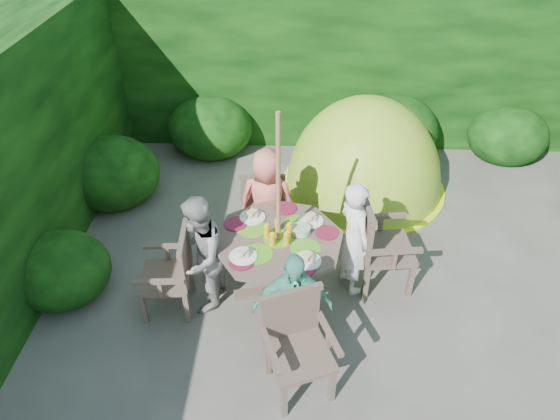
{
  "coord_description": "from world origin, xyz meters",
  "views": [
    {
      "loc": [
        -0.82,
        -3.58,
        4.09
      ],
      "look_at": [
        -0.99,
        0.67,
        0.85
      ],
      "focal_mm": 32.0,
      "sensor_mm": 36.0,
      "label": 1
    }
  ],
  "objects_px": {
    "garden_chair_back": "(263,200)",
    "parasol_pole": "(278,214)",
    "garden_chair_left": "(173,272)",
    "patio_table": "(279,248)",
    "garden_chair_right": "(378,243)",
    "garden_chair_front": "(297,343)",
    "child_back": "(267,202)",
    "child_right": "(354,238)",
    "dome_tent": "(361,187)",
    "child_left": "(200,255)",
    "child_front": "(292,308)"
  },
  "relations": [
    {
      "from": "parasol_pole",
      "to": "child_back",
      "type": "distance_m",
      "value": 0.91
    },
    {
      "from": "parasol_pole",
      "to": "dome_tent",
      "type": "xyz_separation_m",
      "value": [
        1.1,
        2.12,
        -1.1
      ]
    },
    {
      "from": "garden_chair_right",
      "to": "child_left",
      "type": "relative_size",
      "value": 0.78
    },
    {
      "from": "garden_chair_back",
      "to": "child_right",
      "type": "bearing_deg",
      "value": 135.34
    },
    {
      "from": "child_right",
      "to": "dome_tent",
      "type": "distance_m",
      "value": 2.1
    },
    {
      "from": "parasol_pole",
      "to": "garden_chair_right",
      "type": "height_order",
      "value": "parasol_pole"
    },
    {
      "from": "patio_table",
      "to": "garden_chair_left",
      "type": "bearing_deg",
      "value": -167.71
    },
    {
      "from": "garden_chair_back",
      "to": "child_front",
      "type": "relative_size",
      "value": 0.72
    },
    {
      "from": "garden_chair_right",
      "to": "child_back",
      "type": "bearing_deg",
      "value": 58.62
    },
    {
      "from": "parasol_pole",
      "to": "garden_chair_front",
      "type": "distance_m",
      "value": 1.24
    },
    {
      "from": "garden_chair_front",
      "to": "dome_tent",
      "type": "xyz_separation_m",
      "value": [
        0.9,
        3.19,
        -0.52
      ]
    },
    {
      "from": "garden_chair_right",
      "to": "garden_chair_back",
      "type": "xyz_separation_m",
      "value": [
        -1.3,
        0.85,
        -0.08
      ]
    },
    {
      "from": "garden_chair_right",
      "to": "garden_chair_back",
      "type": "relative_size",
      "value": 1.17
    },
    {
      "from": "patio_table",
      "to": "child_left",
      "type": "distance_m",
      "value": 0.8
    },
    {
      "from": "garden_chair_left",
      "to": "child_back",
      "type": "xyz_separation_m",
      "value": [
        0.91,
        1.02,
        0.17
      ]
    },
    {
      "from": "garden_chair_front",
      "to": "dome_tent",
      "type": "relative_size",
      "value": 0.35
    },
    {
      "from": "garden_chair_right",
      "to": "child_right",
      "type": "xyz_separation_m",
      "value": [
        -0.28,
        -0.07,
        0.12
      ]
    },
    {
      "from": "garden_chair_right",
      "to": "garden_chair_back",
      "type": "height_order",
      "value": "garden_chair_right"
    },
    {
      "from": "child_back",
      "to": "child_front",
      "type": "bearing_deg",
      "value": 106.62
    },
    {
      "from": "patio_table",
      "to": "garden_chair_left",
      "type": "distance_m",
      "value": 1.11
    },
    {
      "from": "child_right",
      "to": "dome_tent",
      "type": "relative_size",
      "value": 0.49
    },
    {
      "from": "dome_tent",
      "to": "patio_table",
      "type": "bearing_deg",
      "value": -98.08
    },
    {
      "from": "parasol_pole",
      "to": "garden_chair_right",
      "type": "relative_size",
      "value": 2.08
    },
    {
      "from": "garden_chair_front",
      "to": "child_front",
      "type": "relative_size",
      "value": 0.76
    },
    {
      "from": "garden_chair_front",
      "to": "child_front",
      "type": "bearing_deg",
      "value": 77.43
    },
    {
      "from": "patio_table",
      "to": "dome_tent",
      "type": "xyz_separation_m",
      "value": [
        1.1,
        2.12,
        -0.67
      ]
    },
    {
      "from": "patio_table",
      "to": "garden_chair_front",
      "type": "distance_m",
      "value": 1.11
    },
    {
      "from": "garden_chair_left",
      "to": "child_left",
      "type": "xyz_separation_m",
      "value": [
        0.29,
        0.07,
        0.17
      ]
    },
    {
      "from": "child_back",
      "to": "child_front",
      "type": "xyz_separation_m",
      "value": [
        0.32,
        -1.57,
        -0.04
      ]
    },
    {
      "from": "garden_chair_left",
      "to": "dome_tent",
      "type": "relative_size",
      "value": 0.34
    },
    {
      "from": "patio_table",
      "to": "child_back",
      "type": "height_order",
      "value": "child_back"
    },
    {
      "from": "garden_chair_back",
      "to": "parasol_pole",
      "type": "bearing_deg",
      "value": 99.55
    },
    {
      "from": "parasol_pole",
      "to": "garden_chair_left",
      "type": "bearing_deg",
      "value": -167.77
    },
    {
      "from": "garden_chair_right",
      "to": "patio_table",
      "type": "bearing_deg",
      "value": 95.08
    },
    {
      "from": "child_left",
      "to": "garden_chair_front",
      "type": "bearing_deg",
      "value": 52.76
    },
    {
      "from": "child_right",
      "to": "child_left",
      "type": "xyz_separation_m",
      "value": [
        -1.57,
        -0.32,
        -0.01
      ]
    },
    {
      "from": "child_right",
      "to": "child_left",
      "type": "distance_m",
      "value": 1.6
    },
    {
      "from": "patio_table",
      "to": "child_back",
      "type": "distance_m",
      "value": 0.8
    },
    {
      "from": "dome_tent",
      "to": "child_left",
      "type": "bearing_deg",
      "value": -110.24
    },
    {
      "from": "garden_chair_left",
      "to": "garden_chair_front",
      "type": "distance_m",
      "value": 1.53
    },
    {
      "from": "patio_table",
      "to": "garden_chair_right",
      "type": "height_order",
      "value": "garden_chair_right"
    },
    {
      "from": "garden_chair_left",
      "to": "garden_chair_back",
      "type": "xyz_separation_m",
      "value": [
        0.84,
        1.31,
        -0.02
      ]
    },
    {
      "from": "garden_chair_front",
      "to": "child_back",
      "type": "bearing_deg",
      "value": 79.81
    },
    {
      "from": "patio_table",
      "to": "garden_chair_right",
      "type": "relative_size",
      "value": 1.52
    },
    {
      "from": "garden_chair_back",
      "to": "garden_chair_front",
      "type": "relative_size",
      "value": 0.94
    },
    {
      "from": "garden_chair_right",
      "to": "child_right",
      "type": "height_order",
      "value": "child_right"
    },
    {
      "from": "garden_chair_right",
      "to": "child_front",
      "type": "distance_m",
      "value": 1.36
    },
    {
      "from": "garden_chair_front",
      "to": "garden_chair_right",
      "type": "bearing_deg",
      "value": 35.31
    },
    {
      "from": "garden_chair_left",
      "to": "dome_tent",
      "type": "distance_m",
      "value": 3.24
    },
    {
      "from": "parasol_pole",
      "to": "garden_chair_front",
      "type": "relative_size",
      "value": 2.27
    }
  ]
}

